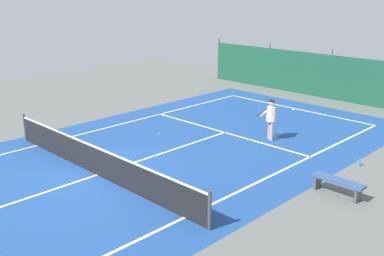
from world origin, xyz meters
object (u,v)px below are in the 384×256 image
object	(u,v)px
courtside_bench	(338,183)
water_bottle	(359,163)
tennis_net	(97,161)
tennis_ball_near_player	(159,134)
tennis_player	(271,117)

from	to	relation	value
courtside_bench	water_bottle	distance (m)	2.71
tennis_net	courtside_bench	bearing A→B (deg)	33.58
tennis_net	courtside_bench	xyz separation A→B (m)	(6.31, 4.19, -0.14)
courtside_bench	tennis_ball_near_player	bearing A→B (deg)	179.34
tennis_player	tennis_ball_near_player	distance (m)	4.67
courtside_bench	water_bottle	world-z (taller)	courtside_bench
tennis_player	courtside_bench	distance (m)	5.26
tennis_net	courtside_bench	distance (m)	7.57
tennis_player	tennis_ball_near_player	xyz separation A→B (m)	(-3.70, -2.71, -0.93)
tennis_net	tennis_ball_near_player	world-z (taller)	tennis_net
tennis_player	tennis_ball_near_player	bearing A→B (deg)	63.51
tennis_net	water_bottle	world-z (taller)	tennis_net
tennis_player	courtside_bench	world-z (taller)	tennis_player
tennis_player	water_bottle	world-z (taller)	tennis_player
courtside_bench	water_bottle	size ratio (longest dim) A/B	6.67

